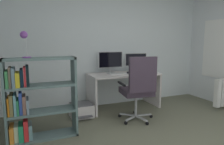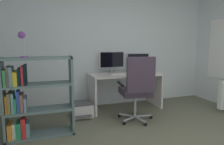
# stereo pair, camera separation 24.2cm
# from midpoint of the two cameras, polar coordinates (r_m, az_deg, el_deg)

# --- Properties ---
(wall_back) EXTENTS (4.53, 0.10, 2.57)m
(wall_back) POSITION_cam_midpoint_polar(r_m,az_deg,el_deg) (4.47, -2.64, 7.44)
(wall_back) COLOR silver
(wall_back) RESTS_ON ground
(desk) EXTENTS (1.43, 0.67, 0.73)m
(desk) POSITION_cam_midpoint_polar(r_m,az_deg,el_deg) (4.24, 1.60, -2.83)
(desk) COLOR silver
(desk) RESTS_ON ground
(monitor_main) EXTENTS (0.53, 0.18, 0.44)m
(monitor_main) POSITION_cam_midpoint_polar(r_m,az_deg,el_deg) (4.21, -2.09, 3.36)
(monitor_main) COLOR #B2B5B7
(monitor_main) RESTS_ON desk
(monitor_secondary) EXTENTS (0.50, 0.18, 0.40)m
(monitor_secondary) POSITION_cam_midpoint_polar(r_m,az_deg,el_deg) (4.45, 5.04, 3.36)
(monitor_secondary) COLOR #B2B5B7
(monitor_secondary) RESTS_ON desk
(keyboard) EXTENTS (0.35, 0.15, 0.02)m
(keyboard) POSITION_cam_midpoint_polar(r_m,az_deg,el_deg) (4.08, -0.11, -0.35)
(keyboard) COLOR silver
(keyboard) RESTS_ON desk
(computer_mouse) EXTENTS (0.09, 0.11, 0.03)m
(computer_mouse) POSITION_cam_midpoint_polar(r_m,az_deg,el_deg) (4.17, 3.22, -0.08)
(computer_mouse) COLOR black
(computer_mouse) RESTS_ON desk
(office_chair) EXTENTS (0.64, 0.64, 1.14)m
(office_chair) POSITION_cam_midpoint_polar(r_m,az_deg,el_deg) (3.48, 5.42, -3.92)
(office_chair) COLOR #B7BABC
(office_chair) RESTS_ON ground
(bookshelf) EXTENTS (0.95, 0.29, 1.16)m
(bookshelf) POSITION_cam_midpoint_polar(r_m,az_deg,el_deg) (3.11, -23.47, -7.33)
(bookshelf) COLOR slate
(bookshelf) RESTS_ON ground
(desk_lamp) EXTENTS (0.12, 0.11, 0.35)m
(desk_lamp) POSITION_cam_midpoint_polar(r_m,az_deg,el_deg) (3.00, -25.33, 8.39)
(desk_lamp) COLOR purple
(desk_lamp) RESTS_ON bookshelf
(printer) EXTENTS (0.41, 0.44, 0.25)m
(printer) POSITION_cam_midpoint_polar(r_m,az_deg,el_deg) (3.90, -10.29, -10.24)
(printer) COLOR silver
(printer) RESTS_ON ground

